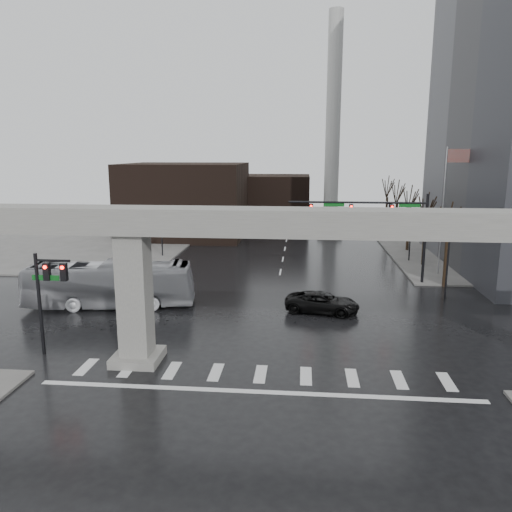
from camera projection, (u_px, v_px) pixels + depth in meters
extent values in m
plane|color=black|center=(262.00, 366.00, 27.41)|extent=(160.00, 160.00, 0.00)
cube|color=slate|center=(501.00, 249.00, 60.10)|extent=(28.00, 36.00, 0.15)
cube|color=slate|center=(86.00, 242.00, 64.85)|extent=(28.00, 36.00, 0.15)
cube|color=gray|center=(262.00, 222.00, 25.77)|extent=(48.00, 2.20, 1.40)
cube|color=gray|center=(135.00, 299.00, 27.30)|extent=(1.60, 1.60, 7.30)
cube|color=gray|center=(138.00, 357.00, 28.00)|extent=(2.60, 2.60, 0.50)
cube|color=black|center=(186.00, 200.00, 68.59)|extent=(16.00, 14.00, 10.00)
cube|color=black|center=(277.00, 201.00, 77.44)|extent=(10.00, 10.00, 8.00)
cylinder|color=#B7B8B3|center=(333.00, 126.00, 68.61)|extent=(2.00, 2.00, 30.00)
cylinder|color=gray|center=(330.00, 230.00, 71.56)|extent=(3.60, 3.60, 1.20)
cylinder|color=black|center=(425.00, 240.00, 43.74)|extent=(0.24, 0.24, 8.00)
cylinder|color=black|center=(357.00, 202.00, 43.63)|extent=(12.00, 0.18, 0.18)
cube|color=black|center=(392.00, 210.00, 43.49)|extent=(0.35, 0.30, 1.00)
cube|color=black|center=(351.00, 210.00, 43.81)|extent=(0.35, 0.30, 1.00)
cube|color=black|center=(311.00, 209.00, 44.13)|extent=(0.35, 0.30, 1.00)
sphere|color=#FF0C05|center=(392.00, 207.00, 43.25)|extent=(0.20, 0.20, 0.20)
cube|color=#0C5818|center=(410.00, 205.00, 43.26)|extent=(1.80, 0.05, 0.35)
cube|color=#0C5818|center=(334.00, 205.00, 43.85)|extent=(1.80, 0.05, 0.35)
cylinder|color=black|center=(40.00, 305.00, 28.45)|extent=(0.20, 0.20, 6.00)
cylinder|color=black|center=(53.00, 261.00, 27.83)|extent=(2.00, 0.14, 0.14)
cube|color=black|center=(47.00, 272.00, 28.00)|extent=(0.35, 0.30, 1.00)
cube|color=black|center=(64.00, 272.00, 27.91)|extent=(0.35, 0.30, 1.00)
cube|color=#0C5818|center=(46.00, 278.00, 28.08)|extent=(1.60, 0.05, 0.30)
cylinder|color=silver|center=(442.00, 213.00, 46.25)|extent=(0.12, 0.12, 12.00)
cube|color=red|center=(458.00, 156.00, 45.09)|extent=(2.00, 0.03, 1.20)
cylinder|color=black|center=(447.00, 270.00, 39.33)|extent=(0.14, 0.14, 4.80)
cube|color=black|center=(449.00, 241.00, 38.84)|extent=(0.90, 0.06, 0.06)
sphere|color=silver|center=(444.00, 238.00, 38.84)|extent=(0.32, 0.32, 0.32)
sphere|color=silver|center=(455.00, 238.00, 38.76)|extent=(0.32, 0.32, 0.32)
cylinder|color=black|center=(410.00, 240.00, 52.97)|extent=(0.14, 0.14, 4.80)
cube|color=black|center=(411.00, 218.00, 52.49)|extent=(0.90, 0.06, 0.06)
sphere|color=silver|center=(407.00, 216.00, 52.49)|extent=(0.32, 0.32, 0.32)
sphere|color=silver|center=(416.00, 216.00, 52.40)|extent=(0.32, 0.32, 0.32)
cylinder|color=black|center=(388.00, 222.00, 66.61)|extent=(0.14, 0.14, 4.80)
cube|color=black|center=(389.00, 204.00, 66.13)|extent=(0.90, 0.06, 0.06)
sphere|color=silver|center=(386.00, 202.00, 66.13)|extent=(0.32, 0.32, 0.32)
sphere|color=silver|center=(393.00, 203.00, 66.05)|extent=(0.32, 0.32, 0.32)
cylinder|color=black|center=(115.00, 263.00, 41.80)|extent=(0.14, 0.14, 4.80)
cube|color=black|center=(114.00, 235.00, 41.31)|extent=(0.90, 0.06, 0.06)
sphere|color=silver|center=(108.00, 233.00, 41.31)|extent=(0.32, 0.32, 0.32)
sphere|color=silver|center=(119.00, 233.00, 41.23)|extent=(0.32, 0.32, 0.32)
cylinder|color=black|center=(162.00, 236.00, 55.44)|extent=(0.14, 0.14, 4.80)
cube|color=black|center=(161.00, 215.00, 54.95)|extent=(0.90, 0.06, 0.06)
sphere|color=silver|center=(157.00, 213.00, 54.95)|extent=(0.32, 0.32, 0.32)
sphere|color=silver|center=(165.00, 213.00, 54.87)|extent=(0.32, 0.32, 0.32)
cylinder|color=black|center=(190.00, 219.00, 69.08)|extent=(0.14, 0.14, 4.80)
cube|color=black|center=(189.00, 202.00, 68.60)|extent=(0.90, 0.06, 0.06)
sphere|color=silver|center=(186.00, 201.00, 68.60)|extent=(0.32, 0.32, 0.32)
sphere|color=silver|center=(193.00, 201.00, 68.51)|extent=(0.32, 0.32, 0.32)
cylinder|color=black|center=(446.00, 261.00, 43.16)|extent=(0.34, 0.34, 4.55)
cylinder|color=black|center=(449.00, 218.00, 42.39)|extent=(0.12, 1.52, 2.98)
cylinder|color=black|center=(454.00, 221.00, 42.64)|extent=(0.83, 1.14, 2.51)
cylinder|color=black|center=(424.00, 244.00, 50.94)|extent=(0.34, 0.34, 4.66)
cylinder|color=black|center=(427.00, 206.00, 50.16)|extent=(0.12, 1.55, 3.05)
cylinder|color=black|center=(431.00, 209.00, 50.40)|extent=(0.85, 1.16, 2.57)
cylinder|color=black|center=(408.00, 231.00, 58.73)|extent=(0.34, 0.34, 4.76)
cylinder|color=black|center=(410.00, 198.00, 57.92)|extent=(0.12, 1.59, 3.11)
cylinder|color=black|center=(414.00, 200.00, 58.17)|extent=(0.86, 1.18, 2.62)
cylinder|color=black|center=(396.00, 221.00, 66.51)|extent=(0.34, 0.34, 4.87)
cylinder|color=black|center=(398.00, 191.00, 65.69)|extent=(0.12, 1.62, 3.18)
cylinder|color=black|center=(401.00, 193.00, 65.94)|extent=(0.88, 1.20, 2.68)
cylinder|color=black|center=(386.00, 214.00, 74.30)|extent=(0.34, 0.34, 4.97)
cylinder|color=black|center=(388.00, 186.00, 73.46)|extent=(0.12, 1.65, 3.25)
cylinder|color=black|center=(391.00, 188.00, 73.71)|extent=(0.89, 1.23, 2.74)
imported|color=black|center=(322.00, 303.00, 36.46)|extent=(5.73, 3.46, 1.49)
imported|color=#BCBCC1|center=(110.00, 284.00, 37.66)|extent=(12.85, 4.76, 3.50)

